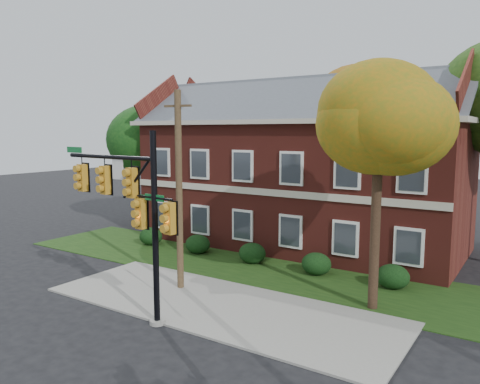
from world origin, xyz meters
The scene contains 15 objects.
ground centered at (0.00, 0.00, 0.00)m, with size 120.00×120.00×0.00m, color black.
sidewalk centered at (0.00, 1.00, 0.04)m, with size 14.00×5.00×0.08m, color gray.
grass_strip centered at (0.00, 6.00, 0.02)m, with size 30.00×6.00×0.04m, color #193811.
apartment_building centered at (-2.00, 11.95, 4.99)m, with size 18.80×8.80×9.74m.
hedge_far_left centered at (-9.00, 6.70, 0.53)m, with size 1.40×1.26×1.05m, color black.
hedge_left centered at (-5.50, 6.70, 0.53)m, with size 1.40×1.26×1.05m, color black.
hedge_center centered at (-2.00, 6.70, 0.53)m, with size 1.40×1.26×1.05m, color black.
hedge_right centered at (1.50, 6.70, 0.53)m, with size 1.40×1.26×1.05m, color black.
hedge_far_right centered at (5.00, 6.70, 0.53)m, with size 1.40×1.26×1.05m, color black.
tree_near_right centered at (5.22, 3.87, 6.67)m, with size 4.50×4.25×8.58m.
tree_left_rear centered at (-11.73, 10.84, 6.68)m, with size 5.40×5.10×8.88m.
tree_far_rear centered at (-0.66, 19.79, 8.84)m, with size 6.84×6.46×11.52m.
traffic_signal centered at (-1.97, -1.40, 4.13)m, with size 5.96×0.75×6.66m.
utility_pole centered at (-2.50, 1.75, 4.21)m, with size 1.29×0.30×8.29m.
sign_post centered at (-3.02, 0.81, 1.45)m, with size 0.31×0.11×2.14m.
Camera 1 is at (10.11, -12.85, 6.62)m, focal length 35.00 mm.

